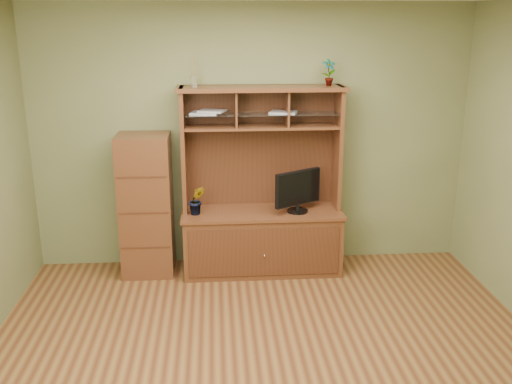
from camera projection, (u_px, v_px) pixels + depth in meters
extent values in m
cube|color=#522C17|center=(269.00, 363.00, 4.38)|extent=(4.50, 4.00, 0.02)
cube|color=#61693E|center=(251.00, 138.00, 5.91)|extent=(4.50, 0.02, 2.70)
cube|color=#61693E|center=(325.00, 356.00, 2.07)|extent=(4.50, 0.02, 2.70)
cube|color=#4B2B15|center=(262.00, 242.00, 5.92)|extent=(1.60, 0.55, 0.62)
cube|color=#37190F|center=(264.00, 252.00, 5.65)|extent=(1.50, 0.01, 0.50)
sphere|color=silver|center=(264.00, 256.00, 5.65)|extent=(0.02, 0.02, 0.02)
cube|color=#4B2B15|center=(262.00, 212.00, 5.83)|extent=(1.64, 0.59, 0.03)
cube|color=#4B2B15|center=(184.00, 150.00, 5.68)|extent=(0.04, 0.35, 1.25)
cube|color=#4B2B15|center=(338.00, 148.00, 5.79)|extent=(0.04, 0.35, 1.25)
cube|color=#37190F|center=(260.00, 145.00, 5.90)|extent=(1.52, 0.02, 1.25)
cube|color=#4B2B15|center=(262.00, 88.00, 5.56)|extent=(1.66, 0.40, 0.04)
cube|color=#4B2B15|center=(261.00, 127.00, 5.67)|extent=(1.52, 0.32, 0.02)
cube|color=#4B2B15|center=(236.00, 108.00, 5.60)|extent=(0.02, 0.31, 0.35)
cube|color=#4B2B15|center=(287.00, 108.00, 5.64)|extent=(0.02, 0.31, 0.35)
cube|color=silver|center=(262.00, 114.00, 5.63)|extent=(1.50, 0.27, 0.01)
cylinder|color=black|center=(297.00, 211.00, 5.79)|extent=(0.21, 0.21, 0.02)
cylinder|color=black|center=(297.00, 207.00, 5.78)|extent=(0.04, 0.04, 0.07)
cube|color=black|center=(298.00, 188.00, 5.72)|extent=(0.49, 0.32, 0.35)
imported|color=#355A1E|center=(197.00, 200.00, 5.68)|extent=(0.17, 0.14, 0.29)
imported|color=#2B6D26|center=(329.00, 72.00, 5.57)|extent=(0.15, 0.11, 0.26)
cylinder|color=silver|center=(194.00, 81.00, 5.50)|extent=(0.06, 0.06, 0.10)
cylinder|color=olive|center=(193.00, 66.00, 5.45)|extent=(0.04, 0.04, 0.18)
cube|color=#A2A2A6|center=(205.00, 113.00, 5.59)|extent=(0.31, 0.26, 0.02)
cube|color=#A2A2A6|center=(212.00, 111.00, 5.59)|extent=(0.30, 0.27, 0.02)
cube|color=#A2A2A6|center=(283.00, 112.00, 5.65)|extent=(0.30, 0.27, 0.02)
cube|color=#4B2B15|center=(146.00, 205.00, 5.76)|extent=(0.52, 0.46, 1.45)
cube|color=#37190F|center=(146.00, 247.00, 5.64)|extent=(0.48, 0.01, 0.02)
cube|color=#37190F|center=(144.00, 213.00, 5.54)|extent=(0.48, 0.01, 0.01)
cube|color=#37190F|center=(142.00, 177.00, 5.43)|extent=(0.48, 0.01, 0.02)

